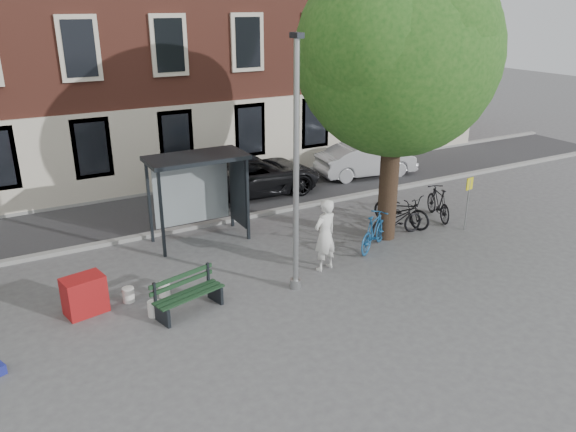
% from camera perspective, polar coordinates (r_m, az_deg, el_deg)
% --- Properties ---
extents(ground, '(90.00, 90.00, 0.00)m').
position_cam_1_polar(ground, '(14.19, 0.77, -7.30)').
color(ground, '#4C4C4F').
rests_on(ground, ground).
extents(road, '(40.00, 4.00, 0.01)m').
position_cam_1_polar(road, '(20.06, -9.17, 1.11)').
color(road, '#28282B').
rests_on(road, ground).
extents(curb_near, '(40.00, 0.25, 0.12)m').
position_cam_1_polar(curb_near, '(18.28, -7.01, -0.58)').
color(curb_near, gray).
rests_on(curb_near, ground).
extents(curb_far, '(40.00, 0.25, 0.12)m').
position_cam_1_polar(curb_far, '(21.84, -11.01, 2.80)').
color(curb_far, gray).
rests_on(curb_far, ground).
extents(lamppost, '(0.28, 0.35, 6.11)m').
position_cam_1_polar(lamppost, '(13.11, 0.83, 3.48)').
color(lamppost, '#9EA0A3').
rests_on(lamppost, ground).
extents(tree_right, '(5.76, 5.60, 8.20)m').
position_cam_1_polar(tree_right, '(15.98, 11.41, 16.60)').
color(tree_right, black).
rests_on(tree_right, ground).
extents(bus_shelter, '(2.85, 1.45, 2.62)m').
position_cam_1_polar(bus_shelter, '(16.68, -8.05, 4.01)').
color(bus_shelter, '#1E2328').
rests_on(bus_shelter, ground).
extents(painter, '(0.81, 0.62, 1.97)m').
position_cam_1_polar(painter, '(14.76, 3.77, -1.95)').
color(painter, silver).
rests_on(painter, ground).
extents(bench, '(1.78, 0.97, 0.88)m').
position_cam_1_polar(bench, '(13.21, -10.13, -7.97)').
color(bench, '#1E2328').
rests_on(bench, ground).
extents(bike_a, '(1.89, 0.69, 0.98)m').
position_cam_1_polar(bike_a, '(17.38, 10.98, -0.44)').
color(bike_a, black).
rests_on(bike_a, ground).
extents(bike_b, '(1.81, 1.38, 1.09)m').
position_cam_1_polar(bike_b, '(16.32, 8.73, -1.54)').
color(bike_b, '#19528A').
rests_on(bike_b, ground).
extents(bike_c, '(1.34, 2.12, 1.05)m').
position_cam_1_polar(bike_c, '(18.21, 11.46, 0.64)').
color(bike_c, black).
rests_on(bike_c, ground).
extents(bike_d, '(1.11, 1.86, 1.08)m').
position_cam_1_polar(bike_d, '(19.06, 15.03, 1.29)').
color(bike_d, black).
rests_on(bike_d, ground).
extents(car_dark, '(5.24, 2.51, 1.44)m').
position_cam_1_polar(car_dark, '(20.85, -3.65, 4.18)').
color(car_dark, black).
rests_on(car_dark, ground).
extents(car_silver, '(4.29, 1.95, 1.36)m').
position_cam_1_polar(car_silver, '(23.24, 7.96, 5.68)').
color(car_silver, '#B0B2B8').
rests_on(car_silver, ground).
extents(red_stand, '(1.00, 0.77, 0.90)m').
position_cam_1_polar(red_stand, '(13.75, -19.97, -7.55)').
color(red_stand, maroon).
rests_on(red_stand, ground).
extents(bucket_a, '(0.32, 0.32, 0.36)m').
position_cam_1_polar(bucket_a, '(13.30, -13.47, -9.13)').
color(bucket_a, silver).
rests_on(bucket_a, ground).
extents(bucket_b, '(0.31, 0.31, 0.36)m').
position_cam_1_polar(bucket_b, '(14.04, -15.90, -7.69)').
color(bucket_b, silver).
rests_on(bucket_b, ground).
extents(bucket_c, '(0.36, 0.36, 0.36)m').
position_cam_1_polar(bucket_c, '(14.06, -12.45, -7.30)').
color(bucket_c, white).
rests_on(bucket_c, ground).
extents(notice_sign, '(0.30, 0.07, 1.71)m').
position_cam_1_polar(notice_sign, '(18.11, 17.87, 2.18)').
color(notice_sign, '#9EA0A3').
rests_on(notice_sign, ground).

